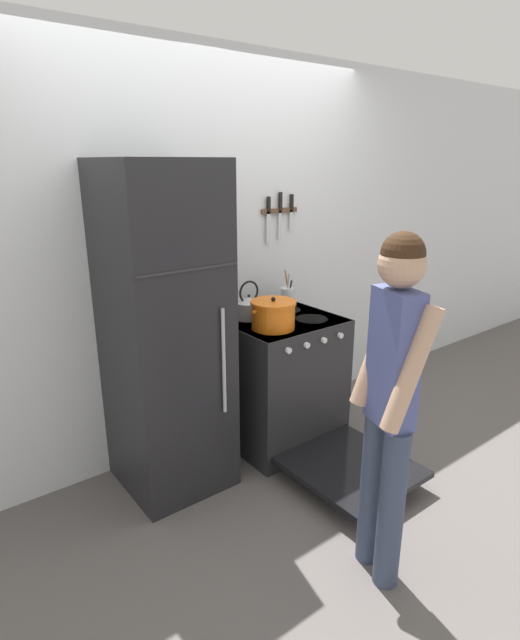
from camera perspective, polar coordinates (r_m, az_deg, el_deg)
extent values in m
plane|color=#5B5654|center=(3.72, -4.91, -12.49)|extent=(14.00, 14.00, 0.00)
cube|color=silver|center=(3.30, -5.78, 7.25)|extent=(10.00, 0.06, 2.55)
cube|color=black|center=(2.86, -10.77, -1.50)|extent=(0.58, 0.61, 1.89)
cube|color=#2D2D2D|center=(2.49, -8.09, 5.69)|extent=(0.57, 0.01, 0.01)
cylinder|color=#B2B5BA|center=(2.72, -4.16, -4.77)|extent=(0.02, 0.02, 0.60)
cube|color=#232326|center=(3.44, 2.17, -6.84)|extent=(0.72, 0.67, 0.88)
cube|color=black|center=(3.28, 2.26, 0.03)|extent=(0.71, 0.65, 0.02)
cube|color=black|center=(3.24, 5.66, -8.76)|extent=(0.62, 0.05, 0.66)
cylinder|color=black|center=(3.08, 1.51, -1.00)|extent=(0.21, 0.21, 0.01)
cylinder|color=black|center=(3.29, 5.92, 0.11)|extent=(0.21, 0.21, 0.01)
cylinder|color=black|center=(3.28, -1.41, 0.18)|extent=(0.21, 0.21, 0.01)
cylinder|color=black|center=(3.48, 2.92, 1.16)|extent=(0.21, 0.21, 0.01)
cylinder|color=silver|center=(2.92, 3.29, -3.50)|extent=(0.04, 0.02, 0.04)
cylinder|color=silver|center=(3.01, 5.37, -2.89)|extent=(0.04, 0.02, 0.04)
cylinder|color=silver|center=(3.11, 7.34, -2.31)|extent=(0.04, 0.02, 0.04)
cylinder|color=silver|center=(3.20, 9.18, -1.76)|extent=(0.04, 0.02, 0.04)
cube|color=black|center=(3.17, 10.34, -16.19)|extent=(0.66, 0.70, 0.04)
cube|color=#99999E|center=(3.40, 3.06, -7.96)|extent=(0.58, 0.37, 0.01)
cylinder|color=orange|center=(3.06, 1.52, 0.44)|extent=(0.27, 0.27, 0.16)
cylinder|color=orange|center=(3.03, 1.54, 2.01)|extent=(0.28, 0.28, 0.02)
sphere|color=black|center=(3.03, 1.54, 2.39)|extent=(0.03, 0.03, 0.03)
cylinder|color=orange|center=(2.96, -0.66, 0.94)|extent=(0.03, 0.02, 0.02)
cylinder|color=orange|center=(3.13, 3.60, 1.88)|extent=(0.03, 0.02, 0.02)
cylinder|color=silver|center=(3.27, -1.26, 1.19)|extent=(0.20, 0.20, 0.11)
cone|color=silver|center=(3.25, -1.27, 2.37)|extent=(0.19, 0.19, 0.03)
sphere|color=black|center=(3.25, -1.27, 2.78)|extent=(0.02, 0.02, 0.02)
cone|color=silver|center=(3.32, 0.04, 1.66)|extent=(0.11, 0.03, 0.09)
torus|color=black|center=(3.24, -1.28, 3.21)|extent=(0.15, 0.01, 0.15)
cylinder|color=silver|center=(3.47, 3.10, 2.47)|extent=(0.09, 0.09, 0.15)
cylinder|color=#9E7547|center=(3.46, 3.20, 3.74)|extent=(0.03, 0.06, 0.24)
cylinder|color=#232326|center=(3.47, 3.39, 3.18)|extent=(0.03, 0.04, 0.17)
cylinder|color=#B2B5BA|center=(3.45, 3.20, 3.57)|extent=(0.02, 0.04, 0.23)
cylinder|color=#38425B|center=(2.43, 14.76, -20.22)|extent=(0.12, 0.12, 0.79)
cylinder|color=#38425B|center=(2.54, 12.70, -18.30)|extent=(0.12, 0.12, 0.79)
cube|color=#4C5693|center=(2.15, 15.03, -4.27)|extent=(0.19, 0.25, 0.59)
cylinder|color=tan|center=(2.06, 16.93, -5.44)|extent=(0.25, 0.15, 0.53)
cylinder|color=tan|center=(2.24, 13.29, -3.20)|extent=(0.25, 0.15, 0.53)
sphere|color=tan|center=(2.04, 15.92, 6.13)|extent=(0.19, 0.19, 0.19)
sphere|color=#382314|center=(2.03, 16.02, 7.32)|extent=(0.18, 0.18, 0.18)
cube|color=brown|center=(3.55, 2.22, 12.38)|extent=(0.31, 0.02, 0.03)
cube|color=silver|center=(3.49, 0.96, 10.51)|extent=(0.03, 0.00, 0.22)
cube|color=black|center=(3.47, 0.99, 13.10)|extent=(0.02, 0.02, 0.10)
cube|color=silver|center=(3.55, 2.29, 10.73)|extent=(0.02, 0.00, 0.20)
cube|color=black|center=(3.54, 2.34, 13.38)|extent=(0.02, 0.02, 0.13)
cube|color=silver|center=(3.62, 3.58, 11.33)|extent=(0.03, 0.00, 0.14)
cube|color=black|center=(3.60, 3.64, 13.30)|extent=(0.02, 0.02, 0.11)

